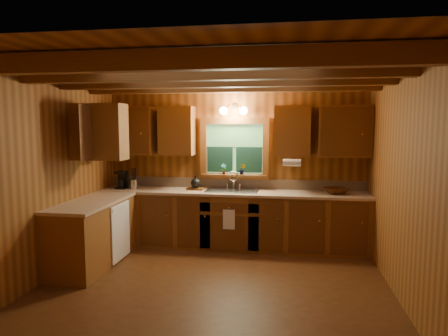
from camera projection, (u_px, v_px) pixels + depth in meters
name	position (u px, v px, depth m)	size (l,w,h in m)	color
room	(213.00, 179.00, 4.74)	(4.20, 4.20, 4.20)	#502C13
ceiling_beams	(213.00, 76.00, 4.61)	(4.20, 2.54, 0.18)	brown
base_cabinets	(197.00, 224.00, 6.17)	(4.20, 2.22, 0.86)	brown
countertop	(198.00, 195.00, 6.13)	(4.20, 2.24, 0.04)	tan
backsplash	(234.00, 183.00, 6.63)	(4.20, 0.02, 0.16)	tan
dishwasher_panel	(121.00, 231.00, 5.73)	(0.02, 0.60, 0.80)	white
upper_cabinets	(194.00, 131.00, 6.17)	(4.19, 1.77, 0.78)	brown
window	(234.00, 150.00, 6.55)	(1.12, 0.08, 1.00)	brown
window_sill	(234.00, 175.00, 6.55)	(1.06, 0.14, 0.04)	brown
wall_sconce	(233.00, 110.00, 6.36)	(0.45, 0.21, 0.17)	black
paper_towel_roll	(292.00, 163.00, 6.09)	(0.11, 0.11, 0.27)	white
dish_towel	(229.00, 220.00, 6.07)	(0.18, 0.01, 0.30)	white
sink	(232.00, 194.00, 6.36)	(0.82, 0.48, 0.43)	silver
coffee_maker	(122.00, 180.00, 6.62)	(0.16, 0.20, 0.28)	black
utensil_crock	(134.00, 184.00, 6.56)	(0.12, 0.12, 0.34)	silver
cutting_board	(196.00, 189.00, 6.50)	(0.27, 0.19, 0.02)	#552E12
teakettle	(196.00, 183.00, 6.49)	(0.16, 0.16, 0.20)	black
wicker_basket	(336.00, 191.00, 6.11)	(0.36, 0.36, 0.09)	#48230C
potted_plant_left	(224.00, 169.00, 6.53)	(0.09, 0.06, 0.17)	#552E12
potted_plant_right	(242.00, 169.00, 6.50)	(0.10, 0.08, 0.17)	#552E12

